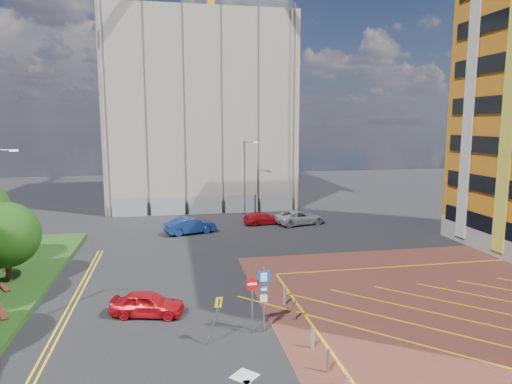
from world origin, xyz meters
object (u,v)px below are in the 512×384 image
object	(u,v)px
sign_cluster	(259,293)
warning_sign	(216,314)
tree_c	(6,235)
car_red_left	(147,304)
car_red_back	(264,218)
car_silver_back	(300,217)
lamp_back	(245,176)
car_blue_back	(190,226)

from	to	relation	value
sign_cluster	warning_sign	bearing A→B (deg)	-159.81
tree_c	car_red_left	world-z (taller)	tree_c
warning_sign	car_red_back	distance (m)	24.67
sign_cluster	car_silver_back	size ratio (longest dim) A/B	0.65
car_red_left	car_silver_back	world-z (taller)	car_silver_back
lamp_back	car_silver_back	xyz separation A→B (m)	(4.63, -4.88, -3.67)
tree_c	warning_sign	world-z (taller)	tree_c
tree_c	sign_cluster	distance (m)	16.53
tree_c	warning_sign	xyz separation A→B (m)	(11.65, -9.80, -1.76)
lamp_back	car_red_back	world-z (taller)	lamp_back
lamp_back	car_silver_back	world-z (taller)	lamp_back
car_blue_back	car_red_back	bearing A→B (deg)	-87.97
car_red_back	warning_sign	bearing A→B (deg)	156.43
car_red_left	car_red_back	size ratio (longest dim) A/B	0.94
sign_cluster	car_red_left	world-z (taller)	sign_cluster
warning_sign	car_red_back	bearing A→B (deg)	73.38
lamp_back	car_silver_back	bearing A→B (deg)	-46.52
car_red_left	car_blue_back	distance (m)	17.59
car_red_back	car_red_left	bearing A→B (deg)	145.82
car_red_back	car_silver_back	bearing A→B (deg)	-108.34
lamp_back	car_red_left	xyz separation A→B (m)	(-9.09, -24.04, -3.72)
warning_sign	car_silver_back	distance (m)	25.25
sign_cluster	car_red_back	xyz separation A→B (m)	(4.91, 22.84, -1.37)
lamp_back	car_red_left	bearing A→B (deg)	-110.71
lamp_back	tree_c	bearing A→B (deg)	-134.32
sign_cluster	car_silver_back	world-z (taller)	sign_cluster
car_blue_back	tree_c	bearing A→B (deg)	117.31
sign_cluster	car_blue_back	world-z (taller)	sign_cluster
car_blue_back	car_red_back	world-z (taller)	car_blue_back
tree_c	sign_cluster	bearing A→B (deg)	-33.16
sign_cluster	car_red_back	world-z (taller)	sign_cluster
car_red_back	car_silver_back	world-z (taller)	car_silver_back
car_red_left	warning_sign	bearing A→B (deg)	-126.29
warning_sign	car_red_left	distance (m)	4.98
lamp_back	car_blue_back	distance (m)	9.76
car_red_left	car_blue_back	xyz separation A→B (m)	(2.99, 17.33, 0.10)
sign_cluster	car_blue_back	distance (m)	20.48
car_blue_back	car_silver_back	xyz separation A→B (m)	(10.73, 1.82, -0.06)
car_blue_back	car_red_back	size ratio (longest dim) A/B	1.12
car_blue_back	lamp_back	bearing A→B (deg)	-59.55
sign_cluster	warning_sign	xyz separation A→B (m)	(-2.14, -0.79, -0.52)
warning_sign	lamp_back	bearing A→B (deg)	77.97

